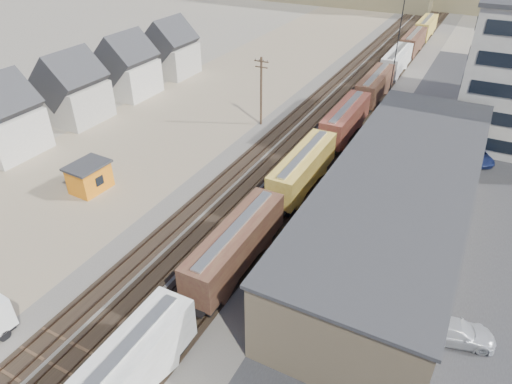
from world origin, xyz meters
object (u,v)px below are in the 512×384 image
at_px(utility_pole_north, 261,90).
at_px(parked_car_blue, 477,155).
at_px(parked_car_silver, 454,332).
at_px(maintenance_shed, 89,177).
at_px(freight_train, 361,101).

relative_size(utility_pole_north, parked_car_blue, 1.77).
bearing_deg(parked_car_silver, maintenance_shed, 71.13).
height_order(utility_pole_north, parked_car_blue, utility_pole_north).
xyz_separation_m(utility_pole_north, maintenance_shed, (-9.07, -25.06, -3.59)).
bearing_deg(parked_car_silver, freight_train, 12.08).
relative_size(utility_pole_north, maintenance_shed, 2.12).
bearing_deg(freight_train, maintenance_shed, -122.15).
xyz_separation_m(maintenance_shed, parked_car_blue, (38.52, 27.81, -0.92)).
xyz_separation_m(freight_train, parked_car_blue, (17.15, -6.19, -2.01)).
relative_size(freight_train, parked_car_silver, 20.16).
xyz_separation_m(freight_train, maintenance_shed, (-21.36, -33.99, -1.09)).
bearing_deg(maintenance_shed, parked_car_silver, -4.80).
distance_m(freight_train, parked_car_silver, 41.63).
distance_m(maintenance_shed, parked_car_blue, 47.51).
distance_m(utility_pole_north, maintenance_shed, 26.89).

